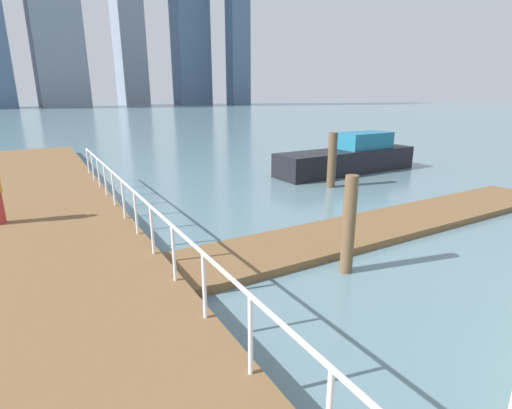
% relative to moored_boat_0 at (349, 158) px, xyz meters
% --- Properties ---
extents(ground_plane, '(300.00, 300.00, 0.00)m').
position_rel_moored_boat_0_xyz_m(ground_plane, '(-8.03, 3.59, -0.70)').
color(ground_plane, slate).
extents(floating_dock, '(13.88, 2.00, 0.18)m').
position_rel_moored_boat_0_xyz_m(floating_dock, '(-4.59, -6.57, -0.61)').
color(floating_dock, brown).
rests_on(floating_dock, ground_plane).
extents(boardwalk_railing, '(0.06, 23.74, 1.08)m').
position_rel_moored_boat_0_xyz_m(boardwalk_railing, '(-11.18, -8.11, 0.52)').
color(boardwalk_railing, white).
rests_on(boardwalk_railing, boardwalk).
extents(dock_piling_0, '(0.35, 0.35, 2.19)m').
position_rel_moored_boat_0_xyz_m(dock_piling_0, '(-2.83, -1.99, 0.40)').
color(dock_piling_0, brown).
rests_on(dock_piling_0, ground_plane).
extents(dock_piling_1, '(0.27, 0.27, 2.10)m').
position_rel_moored_boat_0_xyz_m(dock_piling_1, '(-7.68, -8.10, 0.35)').
color(dock_piling_1, brown).
rests_on(dock_piling_1, ground_plane).
extents(moored_boat_0, '(7.47, 1.99, 1.85)m').
position_rel_moored_boat_0_xyz_m(moored_boat_0, '(0.00, 0.00, 0.00)').
color(moored_boat_0, black).
rests_on(moored_boat_0, ground_plane).
extents(skyline_tower_3, '(8.09, 12.24, 56.50)m').
position_rel_moored_boat_0_xyz_m(skyline_tower_3, '(17.99, 120.85, 27.55)').
color(skyline_tower_3, gray).
rests_on(skyline_tower_3, ground_plane).
extents(skyline_tower_5, '(6.77, 7.12, 57.60)m').
position_rel_moored_boat_0_xyz_m(skyline_tower_5, '(49.64, 106.40, 28.11)').
color(skyline_tower_5, slate).
rests_on(skyline_tower_5, ground_plane).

